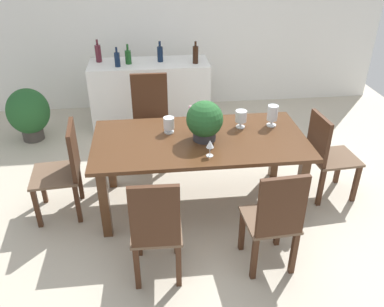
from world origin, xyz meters
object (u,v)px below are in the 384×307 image
(chair_far_left, at_px, (150,115))
(chair_near_right, at_px, (275,219))
(chair_head_end, at_px, (65,166))
(wine_glass, at_px, (210,145))
(potted_plant_floor, at_px, (29,113))
(flower_centerpiece, at_px, (205,120))
(crystal_vase_left, at_px, (272,114))
(kitchen_counter, at_px, (151,95))
(crystal_vase_center_near, at_px, (241,117))
(wine_bottle_green, at_px, (98,53))
(wine_bottle_tall, at_px, (160,54))
(wine_bottle_dark, at_px, (195,54))
(wine_bottle_clear, at_px, (117,59))
(crystal_vase_right, at_px, (169,124))
(wine_bottle_amber, at_px, (128,57))
(dining_table, at_px, (200,147))
(chair_foot_end, at_px, (326,153))
(chair_near_left, at_px, (156,228))

(chair_far_left, bearing_deg, chair_near_right, -64.21)
(chair_head_end, distance_m, wine_glass, 1.44)
(chair_head_end, xyz_separation_m, potted_plant_floor, (-0.76, 1.66, -0.14))
(flower_centerpiece, height_order, crystal_vase_left, flower_centerpiece)
(chair_near_right, relative_size, kitchen_counter, 0.61)
(chair_head_end, xyz_separation_m, chair_far_left, (0.85, 1.01, 0.04))
(crystal_vase_center_near, height_order, potted_plant_floor, crystal_vase_center_near)
(wine_bottle_green, bearing_deg, crystal_vase_center_near, -50.15)
(kitchen_counter, relative_size, wine_bottle_tall, 5.91)
(wine_bottle_dark, bearing_deg, wine_bottle_tall, 164.94)
(wine_glass, height_order, wine_bottle_clear, wine_bottle_clear)
(crystal_vase_right, distance_m, wine_bottle_dark, 1.77)
(kitchen_counter, xyz_separation_m, wine_bottle_clear, (-0.41, -0.13, 0.56))
(flower_centerpiece, height_order, crystal_vase_right, flower_centerpiece)
(wine_bottle_clear, bearing_deg, wine_glass, -67.44)
(wine_bottle_clear, height_order, wine_bottle_amber, wine_bottle_amber)
(chair_head_end, height_order, wine_bottle_dark, wine_bottle_dark)
(wine_bottle_dark, bearing_deg, crystal_vase_right, -105.52)
(wine_bottle_tall, bearing_deg, potted_plant_floor, -170.06)
(flower_centerpiece, distance_m, potted_plant_floor, 2.77)
(chair_far_left, relative_size, crystal_vase_right, 6.61)
(crystal_vase_center_near, bearing_deg, chair_far_left, 137.92)
(crystal_vase_right, bearing_deg, dining_table, -30.33)
(wine_bottle_tall, bearing_deg, wine_bottle_green, 174.13)
(wine_bottle_dark, height_order, potted_plant_floor, wine_bottle_dark)
(chair_foot_end, xyz_separation_m, potted_plant_floor, (-3.38, 1.68, -0.13))
(chair_far_left, distance_m, crystal_vase_right, 0.91)
(crystal_vase_right, relative_size, potted_plant_floor, 0.22)
(crystal_vase_left, bearing_deg, chair_far_left, 146.46)
(flower_centerpiece, distance_m, kitchen_counter, 2.10)
(chair_foot_end, height_order, wine_bottle_clear, wine_bottle_clear)
(chair_far_left, xyz_separation_m, kitchen_counter, (0.02, 0.94, -0.11))
(chair_near_right, distance_m, kitchen_counter, 3.10)
(chair_foot_end, height_order, wine_bottle_green, wine_bottle_green)
(flower_centerpiece, distance_m, wine_glass, 0.33)
(wine_bottle_amber, bearing_deg, crystal_vase_right, -76.34)
(wine_bottle_amber, bearing_deg, chair_near_right, -67.96)
(chair_near_right, relative_size, chair_foot_end, 1.05)
(chair_near_right, bearing_deg, chair_head_end, -33.21)
(wine_glass, distance_m, wine_bottle_clear, 2.35)
(wine_bottle_dark, height_order, wine_bottle_tall, wine_bottle_dark)
(flower_centerpiece, bearing_deg, wine_bottle_amber, 111.15)
(chair_far_left, height_order, potted_plant_floor, chair_far_left)
(chair_far_left, bearing_deg, wine_bottle_dark, 53.47)
(crystal_vase_left, distance_m, crystal_vase_center_near, 0.33)
(kitchen_counter, bearing_deg, chair_head_end, -113.97)
(dining_table, distance_m, chair_head_end, 1.32)
(crystal_vase_left, relative_size, wine_bottle_dark, 0.76)
(chair_near_right, bearing_deg, crystal_vase_center_near, -92.45)
(chair_near_left, bearing_deg, crystal_vase_center_near, -125.37)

